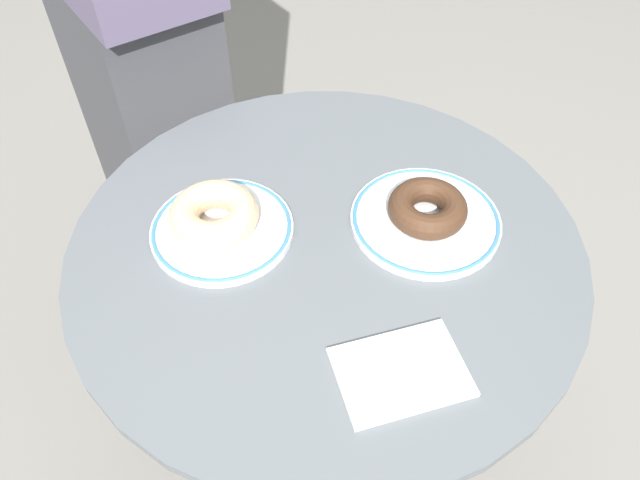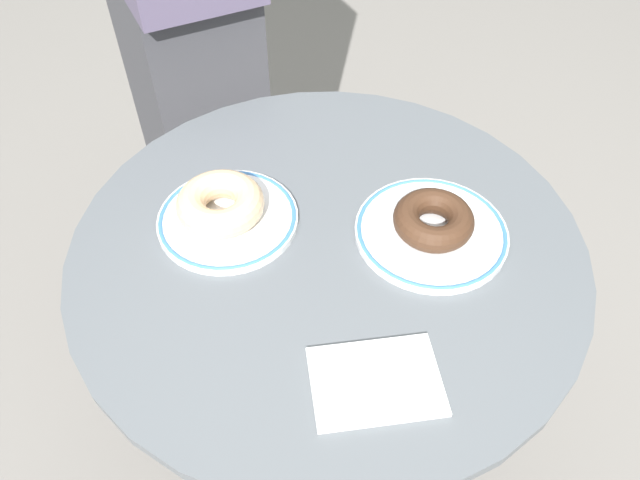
% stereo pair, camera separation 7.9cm
% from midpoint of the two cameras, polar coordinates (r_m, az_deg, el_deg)
% --- Properties ---
extents(ground_plane, '(7.00, 7.00, 0.02)m').
position_cam_midpoint_polar(ground_plane, '(1.43, -1.33, -19.55)').
color(ground_plane, gray).
extents(cafe_table, '(0.70, 0.70, 0.70)m').
position_cam_midpoint_polar(cafe_table, '(0.97, -1.87, -7.86)').
color(cafe_table, '#565B60').
rests_on(cafe_table, ground).
extents(plate_left, '(0.20, 0.20, 0.01)m').
position_cam_midpoint_polar(plate_left, '(0.84, -12.03, 0.90)').
color(plate_left, white).
rests_on(plate_left, cafe_table).
extents(plate_right, '(0.21, 0.21, 0.01)m').
position_cam_midpoint_polar(plate_right, '(0.84, 7.40, 1.78)').
color(plate_right, white).
rests_on(plate_right, cafe_table).
extents(donut_glazed, '(0.16, 0.16, 0.04)m').
position_cam_midpoint_polar(donut_glazed, '(0.82, -12.84, 2.24)').
color(donut_glazed, '#E0B789').
rests_on(donut_glazed, plate_left).
extents(donut_chocolate, '(0.12, 0.12, 0.04)m').
position_cam_midpoint_polar(donut_chocolate, '(0.82, 7.55, 2.91)').
color(donut_chocolate, '#422819').
rests_on(donut_chocolate, plate_right).
extents(paper_napkin, '(0.16, 0.13, 0.01)m').
position_cam_midpoint_polar(paper_napkin, '(0.69, 4.45, -12.67)').
color(paper_napkin, white).
rests_on(paper_napkin, cafe_table).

